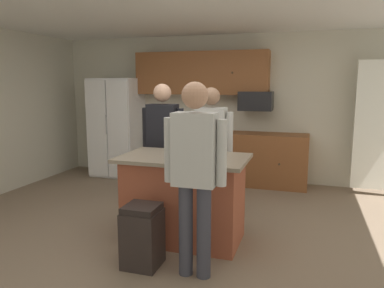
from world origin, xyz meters
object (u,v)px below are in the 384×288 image
at_px(microwave_over_range, 256,101).
at_px(trash_bin, 142,236).
at_px(kitchen_island, 184,198).
at_px(glass_stout_tall, 218,149).
at_px(person_guest_by_door, 195,167).
at_px(person_guest_right, 163,140).
at_px(refrigerator, 117,127).
at_px(tumbler_amber, 184,148).
at_px(mug_ceramic_white, 201,151).
at_px(person_elder_center, 211,144).

xyz_separation_m(microwave_over_range, trash_bin, (-0.60, -3.29, -1.15)).
height_order(kitchen_island, glass_stout_tall, glass_stout_tall).
bearing_deg(glass_stout_tall, microwave_over_range, 88.42).
bearing_deg(microwave_over_range, person_guest_by_door, -91.14).
distance_m(kitchen_island, person_guest_right, 1.00).
distance_m(refrigerator, microwave_over_range, 2.66).
distance_m(kitchen_island, glass_stout_tall, 0.66).
height_order(person_guest_right, tumbler_amber, person_guest_right).
bearing_deg(mug_ceramic_white, person_guest_right, 139.59).
distance_m(person_elder_center, person_guest_by_door, 1.51).
distance_m(tumbler_amber, glass_stout_tall, 0.40).
bearing_deg(person_elder_center, glass_stout_tall, 28.83).
relative_size(kitchen_island, tumbler_amber, 10.82).
xyz_separation_m(refrigerator, tumbler_amber, (2.13, -2.32, 0.11)).
height_order(microwave_over_range, trash_bin, microwave_over_range).
bearing_deg(kitchen_island, person_guest_by_door, -64.27).
relative_size(person_elder_center, tumbler_amber, 13.20).
distance_m(microwave_over_range, trash_bin, 3.54).
distance_m(person_guest_right, trash_bin, 1.58).
distance_m(microwave_over_range, kitchen_island, 2.80).
relative_size(person_guest_right, glass_stout_tall, 11.71).
relative_size(person_guest_by_door, person_guest_right, 1.01).
distance_m(kitchen_island, person_guest_by_door, 0.97).
bearing_deg(person_elder_center, person_guest_by_door, 17.14).
height_order(refrigerator, kitchen_island, refrigerator).
xyz_separation_m(microwave_over_range, tumbler_amber, (-0.47, -2.44, -0.42)).
relative_size(microwave_over_range, person_guest_right, 0.32).
height_order(microwave_over_range, person_guest_right, person_guest_right).
distance_m(microwave_over_range, glass_stout_tall, 2.49).
bearing_deg(person_elder_center, person_guest_right, -73.40).
xyz_separation_m(microwave_over_range, mug_ceramic_white, (-0.24, -2.51, -0.44)).
bearing_deg(person_guest_right, person_guest_by_door, -5.76).
relative_size(person_elder_center, glass_stout_tall, 11.41).
bearing_deg(glass_stout_tall, person_elder_center, 110.99).
xyz_separation_m(person_guest_right, trash_bin, (0.33, -1.37, -0.71)).
bearing_deg(tumbler_amber, glass_stout_tall, -3.18).
bearing_deg(refrigerator, person_elder_center, -36.72).
bearing_deg(refrigerator, microwave_over_range, 2.60).
bearing_deg(person_elder_center, refrigerator, -118.88).
relative_size(person_guest_right, trash_bin, 2.86).
bearing_deg(refrigerator, glass_stout_tall, -42.74).
bearing_deg(trash_bin, tumbler_amber, 81.18).
height_order(microwave_over_range, person_guest_by_door, person_guest_by_door).
distance_m(refrigerator, person_guest_right, 2.46).
height_order(mug_ceramic_white, glass_stout_tall, glass_stout_tall).
bearing_deg(person_elder_center, tumbler_amber, -6.65).
xyz_separation_m(person_guest_by_door, glass_stout_tall, (-0.00, 0.86, 0.01)).
bearing_deg(kitchen_island, trash_bin, -104.81).
distance_m(person_elder_center, tumbler_amber, 0.63).
bearing_deg(person_guest_right, mug_ceramic_white, 12.05).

